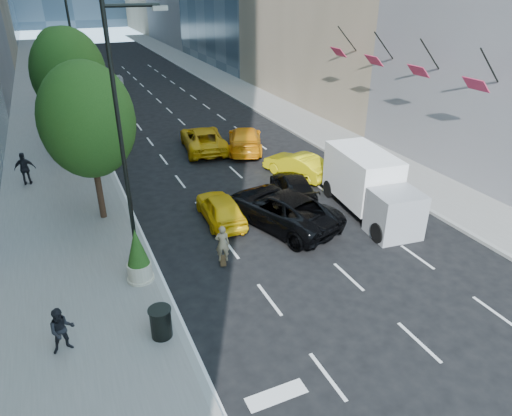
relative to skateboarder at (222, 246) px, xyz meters
name	(u,v)px	position (x,y,z in m)	size (l,w,h in m)	color
ground	(327,283)	(3.20, -3.00, -0.81)	(160.00, 160.00, 0.00)	black
sidewalk_left	(48,117)	(-5.80, 27.00, -0.74)	(6.00, 120.00, 0.15)	slate
sidewalk_right	(252,96)	(13.20, 27.00, -0.74)	(4.00, 120.00, 0.15)	slate
lamp_near	(125,131)	(-3.12, 1.00, 5.00)	(2.13, 0.22, 10.00)	black
lamp_far	(78,58)	(-3.12, 19.00, 5.00)	(2.13, 0.22, 10.00)	black
tree_near	(88,121)	(-4.00, 6.00, 4.16)	(4.20, 4.20, 7.46)	black
tree_mid	(69,74)	(-4.00, 16.00, 4.50)	(4.50, 4.50, 7.99)	black
tree_far	(59,56)	(-4.00, 29.00, 3.81)	(3.90, 3.90, 6.92)	black
traffic_signal	(64,49)	(-3.20, 37.00, 3.42)	(2.48, 0.53, 5.20)	black
facade_flags	(397,62)	(13.84, 7.00, 5.37)	(1.85, 13.30, 2.05)	black
skateboarder	(222,246)	(0.00, 0.00, 0.00)	(0.59, 0.39, 1.62)	#8A7756
black_sedan_lincoln	(281,208)	(3.70, 2.00, 0.04)	(2.83, 6.14, 1.71)	black
black_sedan_mercedes	(293,187)	(5.65, 4.35, -0.15)	(1.87, 4.59, 1.33)	black
taxi_a	(220,208)	(1.20, 3.50, -0.11)	(1.66, 4.13, 1.41)	yellow
taxi_b	(297,165)	(7.31, 6.94, -0.10)	(1.50, 4.31, 1.42)	yellow
taxi_c	(203,139)	(3.70, 13.70, -0.02)	(2.63, 5.69, 1.58)	#D49B0B
taxi_d	(245,139)	(6.30, 12.50, -0.02)	(2.21, 5.44, 1.58)	#FF9C0D
city_bus	(109,105)	(-1.18, 22.81, 0.75)	(2.62, 11.20, 3.12)	silver
box_truck	(370,185)	(8.23, 1.28, 0.70)	(2.95, 6.43, 2.97)	white
pedestrian_a	(62,330)	(-6.31, -2.81, 0.13)	(0.77, 0.60, 1.58)	black
pedestrian_b	(25,169)	(-7.35, 11.86, 0.28)	(1.10, 0.46, 1.88)	black
trash_can	(161,323)	(-3.40, -3.42, -0.15)	(0.69, 0.69, 1.03)	black
planter_shrub	(138,256)	(-3.40, 0.00, 0.40)	(0.93, 0.93, 2.23)	beige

